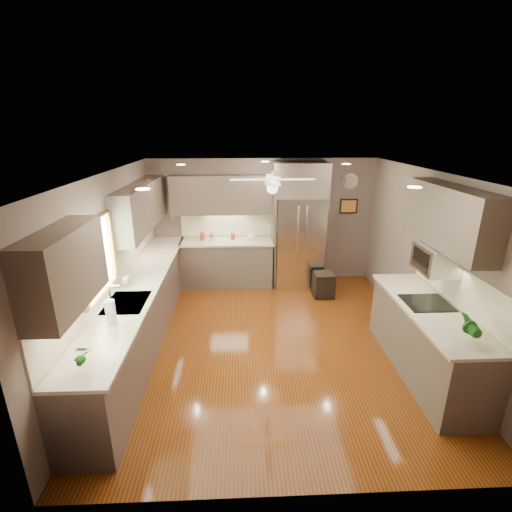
{
  "coord_description": "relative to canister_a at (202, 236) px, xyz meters",
  "views": [
    {
      "loc": [
        -0.46,
        -4.86,
        3.06
      ],
      "look_at": [
        -0.22,
        0.6,
        1.16
      ],
      "focal_mm": 26.0,
      "sensor_mm": 36.0,
      "label": 1
    }
  ],
  "objects": [
    {
      "name": "floor",
      "position": [
        1.21,
        -2.23,
        -1.02
      ],
      "size": [
        5.0,
        5.0,
        0.0
      ],
      "primitive_type": "plane",
      "color": "#4D1F0A",
      "rests_on": "ground"
    },
    {
      "name": "ceiling",
      "position": [
        1.21,
        -2.23,
        1.48
      ],
      "size": [
        5.0,
        5.0,
        0.0
      ],
      "primitive_type": "plane",
      "rotation": [
        3.14,
        0.0,
        0.0
      ],
      "color": "white",
      "rests_on": "ground"
    },
    {
      "name": "wall_back",
      "position": [
        1.21,
        0.27,
        0.23
      ],
      "size": [
        4.5,
        0.0,
        4.5
      ],
      "primitive_type": "plane",
      "rotation": [
        1.57,
        0.0,
        0.0
      ],
      "color": "#67554F",
      "rests_on": "ground"
    },
    {
      "name": "wall_front",
      "position": [
        1.21,
        -4.73,
        0.23
      ],
      "size": [
        4.5,
        0.0,
        4.5
      ],
      "primitive_type": "plane",
      "rotation": [
        -1.57,
        0.0,
        0.0
      ],
      "color": "#67554F",
      "rests_on": "ground"
    },
    {
      "name": "wall_left",
      "position": [
        -1.04,
        -2.23,
        0.23
      ],
      "size": [
        0.0,
        5.0,
        5.0
      ],
      "primitive_type": "plane",
      "rotation": [
        1.57,
        0.0,
        1.57
      ],
      "color": "#67554F",
      "rests_on": "ground"
    },
    {
      "name": "wall_right",
      "position": [
        3.46,
        -2.23,
        0.23
      ],
      "size": [
        0.0,
        5.0,
        5.0
      ],
      "primitive_type": "plane",
      "rotation": [
        1.57,
        0.0,
        -1.57
      ],
      "color": "#67554F",
      "rests_on": "ground"
    },
    {
      "name": "canister_a",
      "position": [
        0.0,
        0.0,
        0.0
      ],
      "size": [
        0.12,
        0.12,
        0.15
      ],
      "primitive_type": "cylinder",
      "rotation": [
        0.0,
        0.0,
        -0.36
      ],
      "color": "maroon",
      "rests_on": "back_run"
    },
    {
      "name": "canister_b",
      "position": [
        0.2,
        -0.04,
        -0.01
      ],
      "size": [
        0.11,
        0.11,
        0.14
      ],
      "primitive_type": "cylinder",
      "rotation": [
        0.0,
        0.0,
        -0.14
      ],
      "color": "silver",
      "rests_on": "back_run"
    },
    {
      "name": "canister_d",
      "position": [
        0.6,
        0.02,
        -0.02
      ],
      "size": [
        0.1,
        0.1,
        0.13
      ],
      "primitive_type": "cylinder",
      "rotation": [
        0.0,
        0.0,
        0.15
      ],
      "color": "maroon",
      "rests_on": "back_run"
    },
    {
      "name": "soap_bottle",
      "position": [
        -0.87,
        -2.18,
        0.01
      ],
      "size": [
        0.09,
        0.1,
        0.18
      ],
      "primitive_type": "imported",
      "rotation": [
        0.0,
        0.0,
        0.17
      ],
      "color": "white",
      "rests_on": "left_run"
    },
    {
      "name": "potted_plant_left",
      "position": [
        -0.74,
        -4.11,
        0.06
      ],
      "size": [
        0.17,
        0.13,
        0.29
      ],
      "primitive_type": "imported",
      "rotation": [
        0.0,
        0.0,
        0.22
      ],
      "color": "#1B5919",
      "rests_on": "left_run"
    },
    {
      "name": "potted_plant_right",
      "position": [
        3.13,
        -3.79,
        0.09
      ],
      "size": [
        0.19,
        0.15,
        0.35
      ],
      "primitive_type": "imported",
      "rotation": [
        0.0,
        0.0,
        -0.0
      ],
      "color": "#1B5919",
      "rests_on": "right_run"
    },
    {
      "name": "bowl",
      "position": [
        0.97,
        -0.04,
        -0.06
      ],
      "size": [
        0.22,
        0.22,
        0.05
      ],
      "primitive_type": "imported",
      "rotation": [
        0.0,
        0.0,
        0.16
      ],
      "color": "beige",
      "rests_on": "back_run"
    },
    {
      "name": "left_run",
      "position": [
        -0.74,
        -2.08,
        -0.54
      ],
      "size": [
        0.65,
        4.7,
        1.45
      ],
      "color": "#50413A",
      "rests_on": "ground"
    },
    {
      "name": "back_run",
      "position": [
        0.49,
        -0.03,
        -0.54
      ],
      "size": [
        1.85,
        0.65,
        1.45
      ],
      "color": "#50413A",
      "rests_on": "ground"
    },
    {
      "name": "uppers",
      "position": [
        0.47,
        -1.52,
        0.85
      ],
      "size": [
        4.5,
        4.7,
        0.95
      ],
      "color": "#50413A",
      "rests_on": "wall_left"
    },
    {
      "name": "window",
      "position": [
        -1.01,
        -2.73,
        0.53
      ],
      "size": [
        0.05,
        1.12,
        0.92
      ],
      "color": "#BFF2B2",
      "rests_on": "wall_left"
    },
    {
      "name": "sink",
      "position": [
        -0.72,
        -2.73,
        -0.11
      ],
      "size": [
        0.5,
        0.7,
        0.32
      ],
      "color": "silver",
      "rests_on": "left_run"
    },
    {
      "name": "refrigerator",
      "position": [
        1.91,
        -0.07,
        0.17
      ],
      "size": [
        1.06,
        0.75,
        2.45
      ],
      "color": "silver",
      "rests_on": "ground"
    },
    {
      "name": "right_run",
      "position": [
        3.14,
        -3.03,
        -0.54
      ],
      "size": [
        0.7,
        2.2,
        1.45
      ],
      "color": "#50413A",
      "rests_on": "ground"
    },
    {
      "name": "microwave",
      "position": [
        3.24,
        -2.78,
        0.46
      ],
      "size": [
        0.43,
        0.55,
        0.34
      ],
      "color": "silver",
      "rests_on": "wall_right"
    },
    {
      "name": "ceiling_fan",
      "position": [
        1.21,
        -1.93,
        1.31
      ],
      "size": [
        1.18,
        1.18,
        0.32
      ],
      "color": "white",
      "rests_on": "ceiling"
    },
    {
      "name": "recessed_lights",
      "position": [
        1.17,
        -1.83,
        1.47
      ],
      "size": [
        2.84,
        3.14,
        0.01
      ],
      "color": "white",
      "rests_on": "ceiling"
    },
    {
      "name": "wall_clock",
      "position": [
        2.96,
        0.25,
        1.03
      ],
      "size": [
        0.3,
        0.03,
        0.3
      ],
      "color": "white",
      "rests_on": "wall_back"
    },
    {
      "name": "framed_print",
      "position": [
        2.96,
        0.25,
        0.53
      ],
      "size": [
        0.36,
        0.03,
        0.3
      ],
      "color": "black",
      "rests_on": "wall_back"
    },
    {
      "name": "stool",
      "position": [
        2.32,
        -0.7,
        -0.78
      ],
      "size": [
        0.39,
        0.39,
        0.46
      ],
      "color": "black",
      "rests_on": "ground"
    },
    {
      "name": "paper_towel",
      "position": [
        -0.74,
        -3.25,
        0.06
      ],
      "size": [
        0.11,
        0.11,
        0.29
      ],
      "color": "white",
      "rests_on": "left_run"
    }
  ]
}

